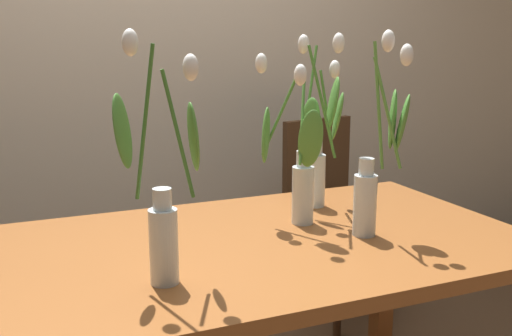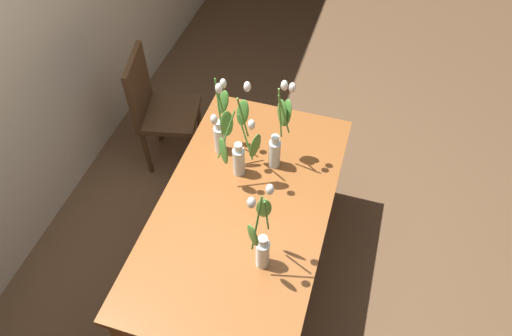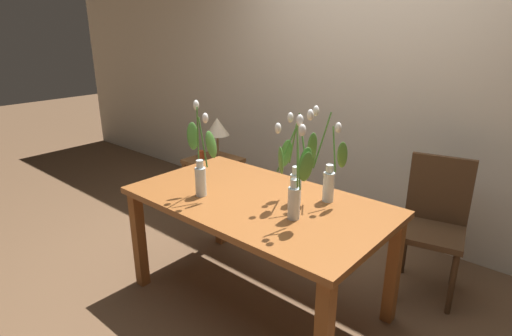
# 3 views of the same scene
# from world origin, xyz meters

# --- Properties ---
(room_wall_rear) EXTENTS (9.00, 0.10, 2.70)m
(room_wall_rear) POSITION_xyz_m (0.00, 1.49, 1.35)
(room_wall_rear) COLOR beige
(room_wall_rear) RESTS_ON ground
(dining_table) EXTENTS (1.60, 0.90, 0.74)m
(dining_table) POSITION_xyz_m (0.00, 0.00, 0.65)
(dining_table) COLOR brown
(dining_table) RESTS_ON ground
(tulip_vase_0) EXTENTS (0.22, 0.10, 0.59)m
(tulip_vase_0) POSITION_xyz_m (-0.30, -0.18, 0.93)
(tulip_vase_0) COLOR silver
(tulip_vase_0) RESTS_ON dining_table
(tulip_vase_1) EXTENTS (0.21, 0.16, 0.58)m
(tulip_vase_1) POSITION_xyz_m (0.34, 0.24, 0.92)
(tulip_vase_1) COLOR silver
(tulip_vase_1) RESTS_ON dining_table
(tulip_vase_2) EXTENTS (0.27, 0.24, 0.58)m
(tulip_vase_2) POSITION_xyz_m (0.21, 0.09, 0.95)
(tulip_vase_2) COLOR silver
(tulip_vase_2) RESTS_ON dining_table
(tulip_vase_3) EXTENTS (0.17, 0.11, 0.59)m
(tulip_vase_3) POSITION_xyz_m (0.35, -0.09, 0.93)
(tulip_vase_3) COLOR silver
(tulip_vase_3) RESTS_ON dining_table
(dining_chair) EXTENTS (0.48, 0.48, 0.93)m
(dining_chair) POSITION_xyz_m (0.79, 0.90, 0.52)
(dining_chair) COLOR #4C331E
(dining_chair) RESTS_ON ground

